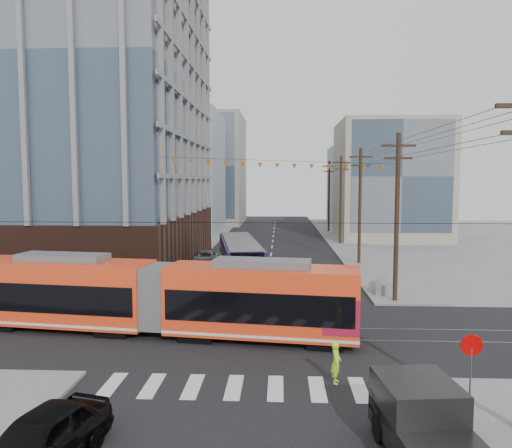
% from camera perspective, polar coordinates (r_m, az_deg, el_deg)
% --- Properties ---
extents(ground, '(160.00, 160.00, 0.00)m').
position_cam_1_polar(ground, '(22.99, 0.25, -15.29)').
color(ground, slate).
extents(office_building, '(30.00, 25.00, 28.60)m').
position_cam_1_polar(office_building, '(50.51, -24.83, 11.72)').
color(office_building, '#381E16').
rests_on(office_building, ground).
extents(bg_bldg_nw_near, '(18.00, 16.00, 18.00)m').
position_cam_1_polar(bg_bldg_nw_near, '(75.71, -11.00, 5.66)').
color(bg_bldg_nw_near, '#8C99A5').
rests_on(bg_bldg_nw_near, ground).
extents(bg_bldg_ne_near, '(14.00, 14.00, 16.00)m').
position_cam_1_polar(bg_bldg_ne_near, '(71.16, 15.03, 4.82)').
color(bg_bldg_ne_near, gray).
rests_on(bg_bldg_ne_near, ground).
extents(bg_bldg_nw_far, '(16.00, 18.00, 20.00)m').
position_cam_1_polar(bg_bldg_nw_far, '(94.75, -6.35, 6.16)').
color(bg_bldg_nw_far, gray).
rests_on(bg_bldg_nw_far, ground).
extents(bg_bldg_ne_far, '(16.00, 16.00, 14.00)m').
position_cam_1_polar(bg_bldg_ne_far, '(91.16, 13.58, 4.22)').
color(bg_bldg_ne_far, '#8C99A5').
rests_on(bg_bldg_ne_far, ground).
extents(utility_pole_far, '(0.30, 0.30, 11.00)m').
position_cam_1_polar(utility_pole_far, '(77.95, 8.34, 3.10)').
color(utility_pole_far, black).
rests_on(utility_pole_far, ground).
extents(streetcar, '(20.52, 5.53, 3.92)m').
position_cam_1_polar(streetcar, '(26.51, -11.02, -8.21)').
color(streetcar, '#F34019').
rests_on(streetcar, ground).
extents(city_bus, '(4.61, 12.61, 3.50)m').
position_cam_1_polar(city_bus, '(38.77, -1.86, -4.26)').
color(city_bus, '#1B1649').
rests_on(city_bus, ground).
extents(pickup_truck, '(2.82, 6.25, 2.05)m').
position_cam_1_polar(pickup_truck, '(15.23, 20.43, -22.44)').
color(pickup_truck, black).
rests_on(pickup_truck, ground).
extents(black_sedan, '(3.11, 5.14, 1.64)m').
position_cam_1_polar(black_sedan, '(16.11, -23.47, -21.76)').
color(black_sedan, black).
rests_on(black_sedan, ground).
extents(parked_car_silver, '(3.39, 4.87, 1.52)m').
position_cam_1_polar(parked_car_silver, '(35.70, -6.98, -6.71)').
color(parked_car_silver, gray).
rests_on(parked_car_silver, ground).
extents(parked_car_white, '(2.89, 4.60, 1.24)m').
position_cam_1_polar(parked_car_white, '(40.34, -6.78, -5.55)').
color(parked_car_white, '#BBBBBB').
rests_on(parked_car_white, ground).
extents(parked_car_grey, '(3.05, 5.53, 1.47)m').
position_cam_1_polar(parked_car_grey, '(47.49, -5.77, -3.82)').
color(parked_car_grey, slate).
rests_on(parked_car_grey, ground).
extents(pedestrian, '(0.50, 0.67, 1.65)m').
position_cam_1_polar(pedestrian, '(20.58, 9.14, -15.37)').
color(pedestrian, '#AFFF29').
rests_on(pedestrian, ground).
extents(stop_sign, '(0.80, 0.80, 2.59)m').
position_cam_1_polar(stop_sign, '(19.25, 23.31, -15.69)').
color(stop_sign, '#BB0000').
rests_on(stop_sign, ground).
extents(jersey_barrier, '(1.92, 4.26, 0.83)m').
position_cam_1_polar(jersey_barrier, '(37.38, 14.16, -6.83)').
color(jersey_barrier, gray).
rests_on(jersey_barrier, ground).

